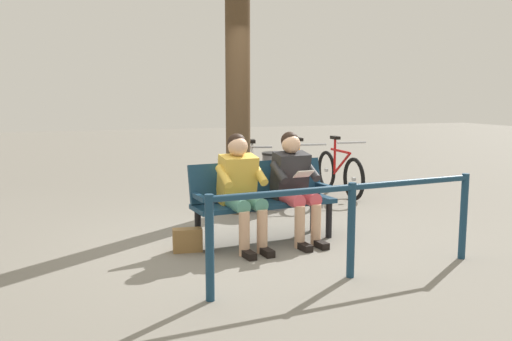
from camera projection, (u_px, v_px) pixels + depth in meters
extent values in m
plane|color=slate|center=(246.00, 242.00, 5.88)|extent=(40.00, 40.00, 0.00)
cube|color=navy|center=(265.00, 204.00, 5.84)|extent=(1.64, 0.60, 0.05)
cube|color=navy|center=(258.00, 180.00, 5.98)|extent=(1.61, 0.30, 0.42)
cube|color=navy|center=(324.00, 186.00, 6.15)|extent=(0.10, 0.40, 0.05)
cube|color=navy|center=(199.00, 197.00, 5.50)|extent=(0.10, 0.40, 0.05)
cylinder|color=black|center=(329.00, 220.00, 6.03)|extent=(0.07, 0.07, 0.40)
cylinder|color=black|center=(209.00, 234.00, 5.42)|extent=(0.07, 0.07, 0.40)
cylinder|color=black|center=(313.00, 214.00, 6.33)|extent=(0.07, 0.07, 0.40)
cylinder|color=black|center=(198.00, 227.00, 5.72)|extent=(0.07, 0.07, 0.40)
cube|color=#262628|center=(290.00, 176.00, 5.96)|extent=(0.41, 0.34, 0.55)
sphere|color=#D8A884|center=(291.00, 144.00, 5.89)|extent=(0.21, 0.21, 0.21)
sphere|color=black|center=(290.00, 141.00, 5.91)|extent=(0.20, 0.20, 0.20)
cylinder|color=#D84C59|center=(307.00, 197.00, 5.85)|extent=(0.19, 0.41, 0.15)
cylinder|color=#D8A884|center=(316.00, 225.00, 5.71)|extent=(0.11, 0.11, 0.45)
cube|color=black|center=(321.00, 245.00, 5.65)|extent=(0.11, 0.23, 0.07)
cylinder|color=#262628|center=(311.00, 170.00, 5.92)|extent=(0.12, 0.31, 0.23)
cylinder|color=#D84C59|center=(291.00, 199.00, 5.77)|extent=(0.19, 0.41, 0.15)
cylinder|color=#D8A884|center=(300.00, 227.00, 5.62)|extent=(0.11, 0.11, 0.45)
cube|color=black|center=(304.00, 247.00, 5.56)|extent=(0.11, 0.23, 0.07)
cylinder|color=#262628|center=(279.00, 173.00, 5.75)|extent=(0.12, 0.31, 0.23)
cube|color=silver|center=(304.00, 174.00, 5.68)|extent=(0.21, 0.14, 0.09)
cube|color=gold|center=(237.00, 180.00, 5.68)|extent=(0.41, 0.34, 0.55)
sphere|color=#D8A884|center=(238.00, 147.00, 5.62)|extent=(0.21, 0.21, 0.21)
sphere|color=black|center=(237.00, 143.00, 5.64)|extent=(0.20, 0.20, 0.20)
cylinder|color=#4C8C7A|center=(254.00, 202.00, 5.58)|extent=(0.19, 0.41, 0.15)
cylinder|color=#D8A884|center=(262.00, 231.00, 5.44)|extent=(0.11, 0.11, 0.45)
cube|color=black|center=(267.00, 252.00, 5.37)|extent=(0.11, 0.23, 0.07)
cylinder|color=gold|center=(259.00, 174.00, 5.65)|extent=(0.12, 0.31, 0.23)
cylinder|color=#4C8C7A|center=(236.00, 204.00, 5.49)|extent=(0.19, 0.41, 0.15)
cylinder|color=#D8A884|center=(244.00, 234.00, 5.35)|extent=(0.11, 0.11, 0.45)
cube|color=black|center=(248.00, 255.00, 5.29)|extent=(0.11, 0.23, 0.07)
cylinder|color=gold|center=(224.00, 177.00, 5.48)|extent=(0.12, 0.31, 0.23)
cube|color=olive|center=(187.00, 240.00, 5.50)|extent=(0.32, 0.18, 0.24)
cylinder|color=#4C3823|center=(238.00, 86.00, 7.13)|extent=(0.33, 0.33, 3.45)
cylinder|color=slate|center=(275.00, 181.00, 7.58)|extent=(0.37, 0.37, 0.77)
cylinder|color=black|center=(276.00, 154.00, 7.53)|extent=(0.39, 0.39, 0.03)
torus|color=black|center=(354.00, 179.00, 8.15)|extent=(0.09, 0.66, 0.66)
cylinder|color=silver|center=(354.00, 179.00, 8.15)|extent=(0.05, 0.06, 0.06)
torus|color=black|center=(326.00, 170.00, 9.12)|extent=(0.09, 0.66, 0.66)
cylinder|color=silver|center=(326.00, 170.00, 9.12)|extent=(0.05, 0.06, 0.06)
cylinder|color=#B71414|center=(340.00, 151.00, 8.59)|extent=(0.07, 0.63, 0.04)
cylinder|color=#B71414|center=(342.00, 164.00, 8.54)|extent=(0.07, 0.60, 0.43)
cylinder|color=#B71414|center=(335.00, 155.00, 8.77)|extent=(0.04, 0.04, 0.55)
cube|color=black|center=(335.00, 138.00, 8.73)|extent=(0.10, 0.22, 0.05)
cylinder|color=#B2B2B7|center=(352.00, 143.00, 8.17)|extent=(0.48, 0.06, 0.03)
torus|color=black|center=(312.00, 183.00, 7.82)|extent=(0.14, 0.66, 0.66)
cylinder|color=silver|center=(312.00, 183.00, 7.82)|extent=(0.06, 0.07, 0.06)
torus|color=black|center=(292.00, 173.00, 8.80)|extent=(0.14, 0.66, 0.66)
cylinder|color=silver|center=(292.00, 173.00, 8.80)|extent=(0.06, 0.07, 0.06)
cylinder|color=orange|center=(302.00, 153.00, 8.25)|extent=(0.11, 0.63, 0.04)
cylinder|color=orange|center=(303.00, 167.00, 8.21)|extent=(0.11, 0.60, 0.43)
cylinder|color=orange|center=(298.00, 157.00, 8.44)|extent=(0.04, 0.04, 0.55)
cube|color=black|center=(299.00, 139.00, 8.40)|extent=(0.12, 0.23, 0.05)
cylinder|color=#B2B2B7|center=(311.00, 145.00, 7.84)|extent=(0.48, 0.09, 0.03)
torus|color=black|center=(256.00, 187.00, 7.45)|extent=(0.23, 0.65, 0.66)
cylinder|color=silver|center=(256.00, 187.00, 7.45)|extent=(0.06, 0.07, 0.06)
torus|color=black|center=(251.00, 176.00, 8.46)|extent=(0.23, 0.65, 0.66)
cylinder|color=silver|center=(251.00, 176.00, 8.46)|extent=(0.06, 0.07, 0.06)
cylinder|color=silver|center=(253.00, 156.00, 7.90)|extent=(0.20, 0.62, 0.04)
cylinder|color=silver|center=(253.00, 170.00, 7.85)|extent=(0.19, 0.59, 0.43)
cylinder|color=silver|center=(252.00, 160.00, 8.10)|extent=(0.04, 0.04, 0.55)
cube|color=black|center=(252.00, 141.00, 8.06)|extent=(0.14, 0.24, 0.05)
cylinder|color=#B2B2B7|center=(255.00, 147.00, 7.48)|extent=(0.47, 0.15, 0.03)
cylinder|color=navy|center=(463.00, 216.00, 5.22)|extent=(0.07, 0.07, 0.85)
cylinder|color=navy|center=(351.00, 230.00, 4.68)|extent=(0.07, 0.07, 0.85)
cylinder|color=navy|center=(210.00, 248.00, 4.14)|extent=(0.07, 0.07, 0.85)
cylinder|color=navy|center=(352.00, 187.00, 4.63)|extent=(2.62, 0.29, 0.06)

